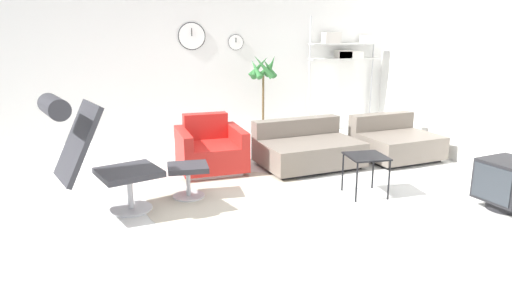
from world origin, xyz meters
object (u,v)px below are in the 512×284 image
object	(u,v)px
lounge_chair	(92,147)
crt_television	(507,183)
couch_low	(307,150)
side_table	(366,160)
ottoman	(188,174)
shelf_unit	(345,49)
armchair_red	(210,151)
potted_plant	(263,98)
couch_second	(395,143)

from	to	relation	value
lounge_chair	crt_television	bearing A→B (deg)	58.38
couch_low	side_table	distance (m)	1.28
ottoman	side_table	distance (m)	2.02
crt_television	shelf_unit	size ratio (longest dim) A/B	0.29
armchair_red	shelf_unit	bearing A→B (deg)	-150.80
armchair_red	side_table	distance (m)	2.09
potted_plant	shelf_unit	distance (m)	1.82
potted_plant	couch_low	bearing A→B (deg)	-79.71
ottoman	shelf_unit	size ratio (longest dim) A/B	0.21
ottoman	shelf_unit	xyz separation A→B (m)	(3.02, 2.81, 1.22)
ottoman	potted_plant	distance (m)	2.82
armchair_red	ottoman	bearing A→B (deg)	63.04
lounge_chair	side_table	size ratio (longest dim) A/B	2.69
couch_second	side_table	size ratio (longest dim) A/B	2.59
side_table	couch_low	bearing A→B (deg)	102.70
couch_second	ottoman	bearing A→B (deg)	6.72
armchair_red	shelf_unit	xyz separation A→B (m)	(2.66, 1.86, 1.22)
armchair_red	crt_television	size ratio (longest dim) A/B	1.52
couch_low	couch_second	size ratio (longest dim) A/B	1.21
armchair_red	couch_second	xyz separation A→B (m)	(2.72, 0.03, -0.04)
shelf_unit	lounge_chair	bearing A→B (deg)	-141.20
lounge_chair	armchair_red	size ratio (longest dim) A/B	1.37
shelf_unit	potted_plant	bearing A→B (deg)	-165.27
shelf_unit	ottoman	bearing A→B (deg)	-137.14
crt_television	couch_low	bearing A→B (deg)	24.67
armchair_red	potted_plant	distance (m)	1.85
crt_television	couch_second	bearing A→B (deg)	-9.25
lounge_chair	couch_low	world-z (taller)	lounge_chair
crt_television	lounge_chair	bearing A→B (deg)	66.95
potted_plant	ottoman	bearing A→B (deg)	-120.86
lounge_chair	couch_second	distance (m)	4.28
lounge_chair	side_table	bearing A→B (deg)	68.19
ottoman	crt_television	xyz separation A→B (m)	(3.24, -1.08, 0.02)
crt_television	ottoman	bearing A→B (deg)	57.94
shelf_unit	armchair_red	bearing A→B (deg)	-145.01
couch_low	crt_television	bearing A→B (deg)	117.50
crt_television	shelf_unit	world-z (taller)	shelf_unit
lounge_chair	armchair_red	distance (m)	1.93
couch_second	potted_plant	world-z (taller)	potted_plant
potted_plant	shelf_unit	size ratio (longest dim) A/B	0.71
lounge_chair	couch_low	distance (m)	2.97
armchair_red	couch_low	bearing A→B (deg)	171.02
lounge_chair	potted_plant	distance (m)	3.65
ottoman	armchair_red	xyz separation A→B (m)	(0.37, 0.95, -0.00)
couch_low	shelf_unit	xyz separation A→B (m)	(1.32, 1.93, 1.27)
couch_low	side_table	xyz separation A→B (m)	(0.28, -1.24, 0.19)
potted_plant	crt_television	bearing A→B (deg)	-62.35
crt_television	potted_plant	bearing A→B (deg)	14.03
couch_second	armchair_red	bearing A→B (deg)	-10.21
ottoman	couch_second	size ratio (longest dim) A/B	0.36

